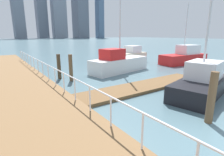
% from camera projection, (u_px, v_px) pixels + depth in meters
% --- Properties ---
extents(ground_plane, '(300.00, 300.00, 0.00)m').
position_uv_depth(ground_plane, '(56.00, 64.00, 20.89)').
color(ground_plane, slate).
extents(floating_dock, '(10.30, 2.00, 0.18)m').
position_uv_depth(floating_dock, '(141.00, 87.00, 11.54)').
color(floating_dock, brown).
rests_on(floating_dock, ground_plane).
extents(boardwalk_railing, '(0.06, 28.51, 1.08)m').
position_uv_depth(boardwalk_railing, '(59.00, 74.00, 10.00)').
color(boardwalk_railing, white).
rests_on(boardwalk_railing, boardwalk).
extents(dock_piling_0, '(0.28, 0.28, 1.94)m').
position_uv_depth(dock_piling_0, '(59.00, 67.00, 13.83)').
color(dock_piling_0, '#473826').
rests_on(dock_piling_0, ground_plane).
extents(dock_piling_2, '(0.29, 0.29, 2.07)m').
position_uv_depth(dock_piling_2, '(212.00, 98.00, 6.84)').
color(dock_piling_2, brown).
rests_on(dock_piling_2, ground_plane).
extents(dock_piling_4, '(0.28, 0.28, 2.00)m').
position_uv_depth(dock_piling_4, '(71.00, 68.00, 13.16)').
color(dock_piling_4, brown).
rests_on(dock_piling_4, ground_plane).
extents(moored_boat_0, '(6.40, 2.96, 9.14)m').
position_uv_depth(moored_boat_0, '(119.00, 63.00, 16.42)').
color(moored_boat_0, white).
rests_on(moored_boat_0, ground_plane).
extents(moored_boat_1, '(6.19, 2.64, 6.82)m').
position_uv_depth(moored_boat_1, '(184.00, 57.00, 21.05)').
color(moored_boat_1, red).
rests_on(moored_boat_1, ground_plane).
extents(moored_boat_2, '(5.57, 3.12, 9.01)m').
position_uv_depth(moored_boat_2, '(202.00, 82.00, 10.13)').
color(moored_boat_2, black).
rests_on(moored_boat_2, ground_plane).
extents(moored_boat_4, '(4.58, 2.59, 2.06)m').
position_uv_depth(moored_boat_4, '(130.00, 56.00, 21.98)').
color(moored_boat_4, beige).
rests_on(moored_boat_4, ground_plane).
extents(skyline_tower_3, '(8.23, 9.51, 44.89)m').
position_uv_depth(skyline_tower_3, '(17.00, 9.00, 134.98)').
color(skyline_tower_3, slate).
rests_on(skyline_tower_3, ground_plane).
extents(skyline_tower_4, '(9.24, 8.75, 65.51)m').
position_uv_depth(skyline_tower_4, '(40.00, 0.00, 156.60)').
color(skyline_tower_4, slate).
rests_on(skyline_tower_4, ground_plane).
extents(skyline_tower_5, '(12.01, 11.55, 48.32)m').
position_uv_depth(skyline_tower_5, '(59.00, 11.00, 160.14)').
color(skyline_tower_5, gray).
rests_on(skyline_tower_5, ground_plane).
extents(skyline_tower_6, '(12.38, 14.06, 65.12)m').
position_uv_depth(skyline_tower_6, '(80.00, 3.00, 167.41)').
color(skyline_tower_6, slate).
rests_on(skyline_tower_6, ground_plane).
extents(skyline_tower_7, '(6.72, 7.28, 71.48)m').
position_uv_depth(skyline_tower_7, '(99.00, 0.00, 170.50)').
color(skyline_tower_7, slate).
rests_on(skyline_tower_7, ground_plane).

